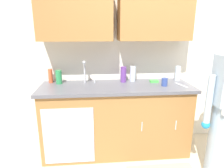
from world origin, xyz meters
TOP-DOWN VIEW (x-y plane):
  - kitchen_wall_with_uppers at (-0.14, 0.99)m, footprint 4.80×0.44m
  - counter_cabinet at (-0.55, 0.70)m, footprint 1.90×0.62m
  - countertop at (-0.55, 0.70)m, footprint 1.96×0.66m
  - sink at (-0.92, 0.71)m, footprint 0.50×0.36m
  - bottle_soap at (-0.30, 0.89)m, footprint 0.08×0.08m
  - bottle_water_tall at (-1.42, 0.91)m, footprint 0.06×0.06m
  - bottle_water_short at (0.34, 0.88)m, footprint 0.07×0.07m
  - bottle_dish_liquid at (-0.43, 0.86)m, footprint 0.08×0.08m
  - bottle_cleaner_spray at (-1.30, 0.84)m, footprint 0.08×0.08m
  - cup_by_sink at (0.06, 0.62)m, footprint 0.08×0.08m
  - knife_on_counter at (0.29, 0.63)m, footprint 0.08×0.24m
  - sponge at (-0.02, 0.80)m, footprint 0.11×0.07m

SIDE VIEW (x-z plane):
  - counter_cabinet at x=-0.55m, z-range 0.00..0.90m
  - countertop at x=-0.55m, z-range 0.90..0.94m
  - sink at x=-0.92m, z-range 0.75..1.10m
  - knife_on_counter at x=0.29m, z-range 0.94..0.95m
  - sponge at x=-0.02m, z-range 0.94..0.97m
  - cup_by_sink at x=0.06m, z-range 0.94..1.04m
  - bottle_cleaner_spray at x=-1.30m, z-range 0.94..1.12m
  - bottle_water_tall at x=-1.42m, z-range 0.94..1.13m
  - bottle_water_short at x=0.34m, z-range 0.94..1.14m
  - bottle_dish_liquid at x=-0.43m, z-range 0.94..1.15m
  - bottle_soap at x=-0.30m, z-range 0.94..1.15m
  - kitchen_wall_with_uppers at x=-0.14m, z-range 0.13..2.83m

